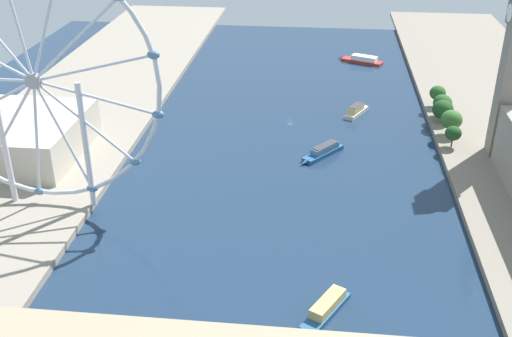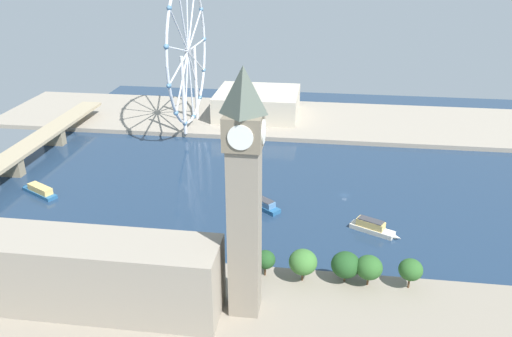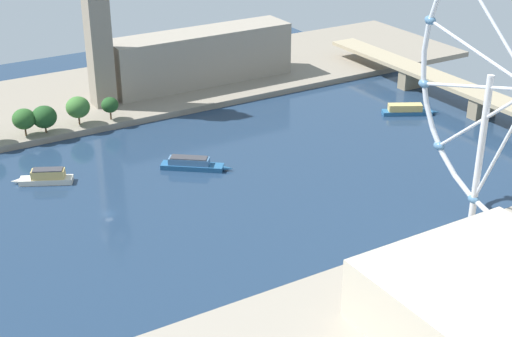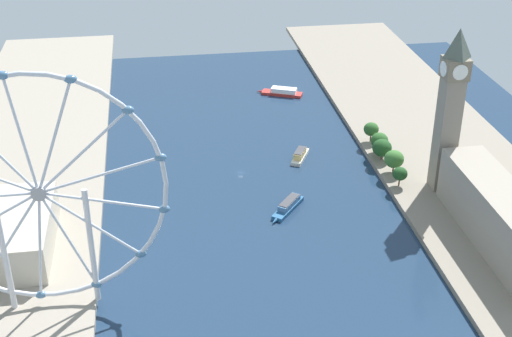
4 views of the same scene
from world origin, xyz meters
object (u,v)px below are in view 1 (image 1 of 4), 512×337
(tour_boat_1, at_px, (356,110))
(ferris_wheel, at_px, (34,83))
(riverside_hall, at_px, (23,137))
(tour_boat_2, at_px, (323,151))
(tour_boat_0, at_px, (326,308))
(tour_boat_3, at_px, (363,60))

(tour_boat_1, bearing_deg, ferris_wheel, 159.51)
(riverside_hall, height_order, tour_boat_2, riverside_hall)
(tour_boat_0, xyz_separation_m, tour_boat_2, (2.35, -118.64, -0.03))
(ferris_wheel, height_order, tour_boat_0, ferris_wheel)
(tour_boat_3, bearing_deg, tour_boat_2, 103.75)
(ferris_wheel, bearing_deg, tour_boat_2, -150.26)
(ferris_wheel, xyz_separation_m, tour_boat_2, (-111.55, -63.74, -53.47))
(ferris_wheel, relative_size, tour_boat_0, 3.88)
(riverside_hall, xyz_separation_m, tour_boat_2, (-143.94, -20.13, -10.00))
(ferris_wheel, distance_m, tour_boat_0, 137.27)
(riverside_hall, bearing_deg, tour_boat_3, -134.14)
(tour_boat_0, distance_m, tour_boat_3, 274.72)
(tour_boat_2, bearing_deg, tour_boat_1, -160.02)
(ferris_wheel, xyz_separation_m, tour_boat_1, (-129.79, -119.66, -53.18))
(ferris_wheel, xyz_separation_m, tour_boat_0, (-113.90, 54.90, -53.44))
(tour_boat_3, bearing_deg, tour_boat_0, 108.34)
(riverside_hall, height_order, tour_boat_0, riverside_hall)
(tour_boat_1, height_order, tour_boat_3, tour_boat_1)
(tour_boat_3, bearing_deg, ferris_wheel, 81.12)
(riverside_hall, height_order, tour_boat_1, riverside_hall)
(ferris_wheel, distance_m, tour_boat_2, 139.16)
(riverside_hall, relative_size, tour_boat_1, 2.61)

